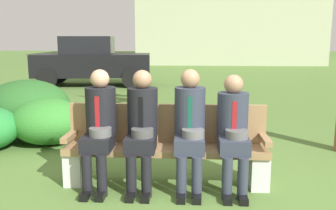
% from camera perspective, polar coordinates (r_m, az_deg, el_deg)
% --- Properties ---
extents(ground_plane, '(80.00, 80.00, 0.00)m').
position_cam_1_polar(ground_plane, '(4.20, 1.25, -12.97)').
color(ground_plane, '#517233').
extents(park_bench, '(2.28, 0.44, 0.90)m').
position_cam_1_polar(park_bench, '(4.28, -0.27, -6.30)').
color(park_bench, '#99754C').
rests_on(park_bench, ground).
extents(seated_man_leftmost, '(0.34, 0.72, 1.31)m').
position_cam_1_polar(seated_man_leftmost, '(4.19, -10.46, -2.69)').
color(seated_man_leftmost, black).
rests_on(seated_man_leftmost, ground).
extents(seated_man_centerleft, '(0.34, 0.72, 1.31)m').
position_cam_1_polar(seated_man_centerleft, '(4.10, -4.03, -2.85)').
color(seated_man_centerleft, black).
rests_on(seated_man_centerleft, ground).
extents(seated_man_centerright, '(0.34, 0.72, 1.32)m').
position_cam_1_polar(seated_man_centerright, '(4.07, 3.37, -2.88)').
color(seated_man_centerright, '#2D3342').
rests_on(seated_man_centerright, ground).
extents(seated_man_rightmost, '(0.34, 0.72, 1.26)m').
position_cam_1_polar(seated_man_rightmost, '(4.10, 9.98, -3.32)').
color(seated_man_rightmost, '#2D3342').
rests_on(seated_man_rightmost, ground).
extents(shrub_near_bench, '(1.49, 1.36, 0.93)m').
position_cam_1_polar(shrub_near_bench, '(6.98, -20.75, -0.17)').
color(shrub_near_bench, '#285D25').
rests_on(shrub_near_bench, ground).
extents(shrub_mid_lawn, '(1.15, 1.05, 0.72)m').
position_cam_1_polar(shrub_mid_lawn, '(6.14, -17.89, -2.38)').
color(shrub_mid_lawn, '#337E2D').
rests_on(shrub_mid_lawn, ground).
extents(parked_car_near, '(4.03, 2.02, 1.68)m').
position_cam_1_polar(parked_car_near, '(13.13, -11.59, 6.60)').
color(parked_car_near, black).
rests_on(parked_car_near, ground).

